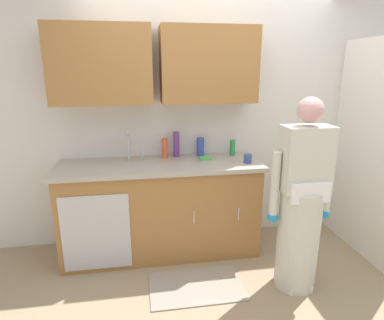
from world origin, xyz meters
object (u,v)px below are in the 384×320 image
at_px(person_at_sink, 301,211).
at_px(bottle_soap, 165,148).
at_px(bottle_cleaner_spray, 200,147).
at_px(cup_by_sink, 248,159).
at_px(sink, 133,166).
at_px(bottle_water_tall, 232,148).
at_px(sponge, 205,158).
at_px(bottle_water_short, 176,144).

distance_m(person_at_sink, bottle_soap, 1.43).
bearing_deg(bottle_cleaner_spray, person_at_sink, -55.33).
bearing_deg(cup_by_sink, sink, 173.19).
distance_m(bottle_water_tall, sponge, 0.34).
xyz_separation_m(bottle_water_short, sponge, (0.27, -0.17, -0.11)).
xyz_separation_m(sink, bottle_soap, (0.32, 0.18, 0.12)).
bearing_deg(bottle_cleaner_spray, sink, -163.60).
bearing_deg(person_at_sink, bottle_water_tall, 109.76).
bearing_deg(sink, sponge, 3.28).
height_order(sink, cup_by_sink, sink).
relative_size(sink, person_at_sink, 0.31).
xyz_separation_m(sink, cup_by_sink, (1.10, -0.13, 0.06)).
distance_m(bottle_water_short, cup_by_sink, 0.74).
relative_size(bottle_water_tall, cup_by_sink, 1.95).
relative_size(sink, bottle_water_short, 1.95).
bearing_deg(sink, bottle_cleaner_spray, 16.40).
xyz_separation_m(sink, bottle_water_tall, (1.03, 0.16, 0.10)).
bearing_deg(bottle_water_short, person_at_sink, -46.54).
height_order(bottle_cleaner_spray, sponge, bottle_cleaner_spray).
bearing_deg(bottle_cleaner_spray, cup_by_sink, -39.71).
height_order(bottle_water_tall, sponge, bottle_water_tall).
bearing_deg(sink, bottle_soap, 29.12).
xyz_separation_m(bottle_water_short, cup_by_sink, (0.65, -0.34, -0.09)).
bearing_deg(cup_by_sink, bottle_water_tall, 103.55).
relative_size(bottle_water_short, bottle_cleaner_spray, 1.36).
xyz_separation_m(bottle_water_short, bottle_cleaner_spray, (0.25, -0.01, -0.03)).
xyz_separation_m(sink, person_at_sink, (1.35, -0.75, -0.23)).
height_order(bottle_water_tall, cup_by_sink, bottle_water_tall).
xyz_separation_m(person_at_sink, bottle_cleaner_spray, (-0.66, 0.96, 0.34)).
bearing_deg(bottle_cleaner_spray, bottle_water_tall, -7.19).
xyz_separation_m(sink, sponge, (0.71, 0.04, 0.03)).
distance_m(bottle_water_short, bottle_water_tall, 0.59).
relative_size(bottle_soap, bottle_cleaner_spray, 1.07).
xyz_separation_m(bottle_cleaner_spray, cup_by_sink, (0.40, -0.33, -0.05)).
bearing_deg(bottle_soap, bottle_water_short, 14.45).
distance_m(person_at_sink, bottle_water_short, 1.38).
xyz_separation_m(bottle_water_short, bottle_water_tall, (0.58, -0.05, -0.05)).
xyz_separation_m(person_at_sink, sponge, (-0.64, 0.79, 0.26)).
height_order(bottle_water_short, cup_by_sink, bottle_water_short).
height_order(bottle_soap, bottle_water_short, bottle_water_short).
relative_size(person_at_sink, bottle_soap, 8.04).
bearing_deg(bottle_water_tall, bottle_soap, 178.71).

